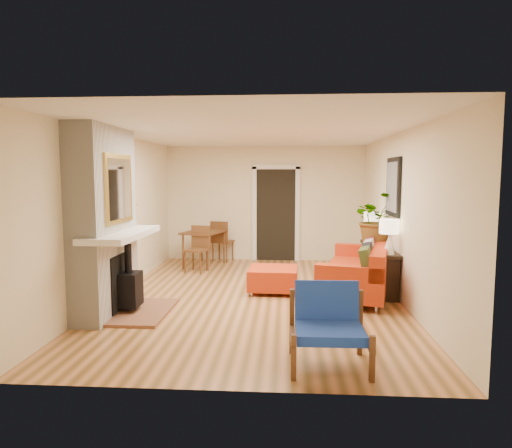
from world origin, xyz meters
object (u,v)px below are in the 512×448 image
object	(u,v)px
lamp_near	(389,232)
houseplant	(377,219)
dining_table	(207,238)
ottoman	(273,278)
lamp_far	(372,223)
blue_chair	(328,321)
console_table	(379,255)
sofa	(362,270)

from	to	relation	value
lamp_near	houseplant	world-z (taller)	houseplant
dining_table	lamp_near	xyz separation A→B (m)	(3.27, -2.50, 0.46)
ottoman	lamp_far	distance (m)	2.22
blue_chair	lamp_far	xyz separation A→B (m)	(1.14, 3.88, 0.62)
ottoman	houseplant	world-z (taller)	houseplant
lamp_near	ottoman	bearing A→B (deg)	167.24
dining_table	console_table	world-z (taller)	dining_table
lamp_far	lamp_near	bearing A→B (deg)	-90.00
lamp_far	houseplant	distance (m)	0.48
sofa	ottoman	bearing A→B (deg)	179.44
blue_chair	houseplant	bearing A→B (deg)	71.71
sofa	dining_table	xyz separation A→B (m)	(-2.93, 2.11, 0.21)
lamp_far	dining_table	bearing A→B (deg)	161.56
lamp_far	blue_chair	bearing A→B (deg)	-106.38
ottoman	lamp_far	bearing A→B (deg)	29.24
sofa	dining_table	bearing A→B (deg)	144.30
dining_table	lamp_far	size ratio (longest dim) A/B	3.25
blue_chair	ottoman	bearing A→B (deg)	102.82
ottoman	lamp_near	size ratio (longest dim) A/B	1.52
ottoman	console_table	bearing A→B (deg)	10.09
blue_chair	sofa	bearing A→B (deg)	74.27
lamp_far	ottoman	bearing A→B (deg)	-150.76
sofa	lamp_far	distance (m)	1.26
dining_table	lamp_far	xyz separation A→B (m)	(3.27, -1.09, 0.46)
blue_chair	lamp_near	size ratio (longest dim) A/B	1.52
blue_chair	console_table	bearing A→B (deg)	70.36
dining_table	console_table	xyz separation A→B (m)	(3.27, -1.77, -0.03)
sofa	lamp_far	world-z (taller)	lamp_far
ottoman	lamp_far	xyz separation A→B (m)	(1.79, 1.00, 0.83)
lamp_far	houseplant	xyz separation A→B (m)	(-0.01, -0.46, 0.12)
lamp_far	houseplant	world-z (taller)	houseplant
lamp_near	dining_table	bearing A→B (deg)	142.58
console_table	lamp_near	xyz separation A→B (m)	(0.00, -0.73, 0.49)
lamp_far	console_table	bearing A→B (deg)	-90.00
dining_table	console_table	bearing A→B (deg)	-28.50
dining_table	houseplant	world-z (taller)	houseplant
lamp_near	sofa	bearing A→B (deg)	130.44
console_table	blue_chair	bearing A→B (deg)	-109.64
lamp_near	houseplant	distance (m)	0.96
blue_chair	console_table	distance (m)	3.39
blue_chair	lamp_far	size ratio (longest dim) A/B	1.52
houseplant	ottoman	bearing A→B (deg)	-163.06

